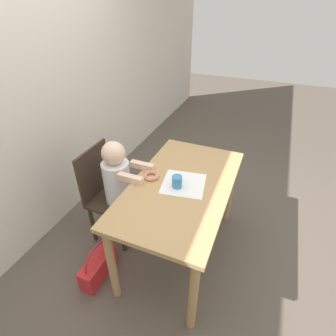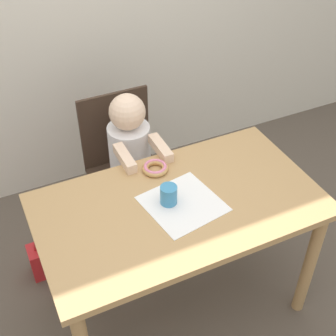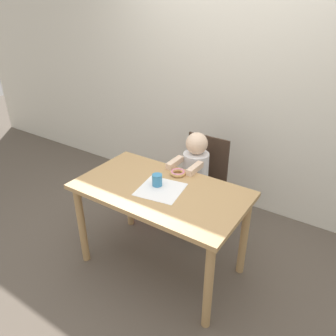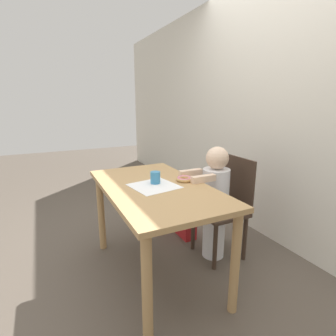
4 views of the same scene
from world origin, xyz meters
The scene contains 8 objects.
ground_plane centered at (0.00, 0.00, 0.00)m, with size 12.00×12.00×0.00m, color brown.
dining_table centered at (0.00, 0.00, 0.63)m, with size 1.26×0.71×0.74m.
chair centered at (-0.02, 0.67, 0.45)m, with size 0.41×0.38×0.88m.
child_figure centered at (-0.02, 0.56, 0.51)m, with size 0.24×0.41×0.99m.
donut centered at (-0.01, 0.25, 0.76)m, with size 0.12×0.12×0.03m.
napkin centered at (0.01, -0.01, 0.74)m, with size 0.36×0.36×0.00m.
handbag centered at (-0.49, 0.51, 0.11)m, with size 0.36×0.12×0.34m.
cup centered at (-0.04, 0.02, 0.79)m, with size 0.08×0.08×0.09m.
Camera 2 is at (-0.68, -1.33, 2.17)m, focal length 50.00 mm.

